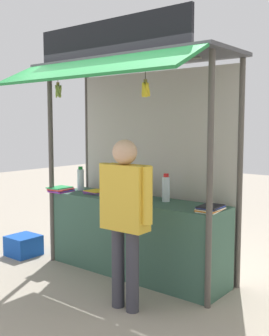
{
  "coord_description": "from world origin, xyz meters",
  "views": [
    {
      "loc": [
        2.92,
        -3.64,
        1.71
      ],
      "look_at": [
        0.0,
        0.0,
        1.22
      ],
      "focal_mm": 44.77,
      "sensor_mm": 36.0,
      "label": 1
    }
  ],
  "objects_px": {
    "magazine_stack_left": "(127,196)",
    "vendor_person": "(125,209)",
    "banana_bunch_leftmost": "(58,91)",
    "magazine_stack_far_left": "(96,192)",
    "water_bottle_far_right": "(134,185)",
    "plastic_crate": "(24,245)",
    "banana_bunch_rightmost": "(145,89)",
    "water_bottle_back_right": "(166,188)",
    "water_bottle_mid_left": "(81,179)",
    "magazine_stack_rear_center": "(210,208)",
    "magazine_stack_back_left": "(61,189)"
  },
  "relations": [
    {
      "from": "magazine_stack_left",
      "to": "vendor_person",
      "type": "height_order",
      "value": "vendor_person"
    },
    {
      "from": "banana_bunch_leftmost",
      "to": "magazine_stack_far_left",
      "type": "bearing_deg",
      "value": 56.9
    },
    {
      "from": "water_bottle_far_right",
      "to": "plastic_crate",
      "type": "bearing_deg",
      "value": -160.03
    },
    {
      "from": "water_bottle_far_right",
      "to": "banana_bunch_rightmost",
      "type": "height_order",
      "value": "banana_bunch_rightmost"
    },
    {
      "from": "magazine_stack_far_left",
      "to": "magazine_stack_left",
      "type": "distance_m",
      "value": 0.53
    },
    {
      "from": "magazine_stack_far_left",
      "to": "banana_bunch_rightmost",
      "type": "relative_size",
      "value": 0.84
    },
    {
      "from": "magazine_stack_far_left",
      "to": "banana_bunch_rightmost",
      "type": "bearing_deg",
      "value": -19.61
    },
    {
      "from": "water_bottle_back_right",
      "to": "banana_bunch_leftmost",
      "type": "distance_m",
      "value": 1.68
    },
    {
      "from": "water_bottle_far_right",
      "to": "water_bottle_mid_left",
      "type": "distance_m",
      "value": 0.81
    },
    {
      "from": "water_bottle_far_right",
      "to": "magazine_stack_left",
      "type": "xyz_separation_m",
      "value": [
        0.05,
        -0.2,
        -0.1
      ]
    },
    {
      "from": "banana_bunch_rightmost",
      "to": "magazine_stack_rear_center",
      "type": "bearing_deg",
      "value": 27.92
    },
    {
      "from": "magazine_stack_left",
      "to": "banana_bunch_rightmost",
      "type": "xyz_separation_m",
      "value": [
        0.5,
        -0.31,
        1.15
      ]
    },
    {
      "from": "water_bottle_mid_left",
      "to": "water_bottle_far_right",
      "type": "bearing_deg",
      "value": 5.64
    },
    {
      "from": "magazine_stack_left",
      "to": "banana_bunch_rightmost",
      "type": "bearing_deg",
      "value": -31.99
    },
    {
      "from": "magazine_stack_left",
      "to": "water_bottle_mid_left",
      "type": "bearing_deg",
      "value": 172.33
    },
    {
      "from": "magazine_stack_back_left",
      "to": "plastic_crate",
      "type": "relative_size",
      "value": 0.78
    },
    {
      "from": "water_bottle_mid_left",
      "to": "magazine_stack_left",
      "type": "bearing_deg",
      "value": -7.67
    },
    {
      "from": "water_bottle_mid_left",
      "to": "magazine_stack_far_left",
      "type": "relative_size",
      "value": 1.16
    },
    {
      "from": "plastic_crate",
      "to": "magazine_stack_back_left",
      "type": "bearing_deg",
      "value": 20.94
    },
    {
      "from": "magazine_stack_far_left",
      "to": "plastic_crate",
      "type": "distance_m",
      "value": 1.28
    },
    {
      "from": "magazine_stack_left",
      "to": "banana_bunch_rightmost",
      "type": "distance_m",
      "value": 1.29
    },
    {
      "from": "water_bottle_mid_left",
      "to": "magazine_stack_far_left",
      "type": "distance_m",
      "value": 0.36
    },
    {
      "from": "magazine_stack_left",
      "to": "banana_bunch_leftmost",
      "type": "distance_m",
      "value": 1.45
    },
    {
      "from": "water_bottle_back_right",
      "to": "magazine_stack_left",
      "type": "distance_m",
      "value": 0.48
    },
    {
      "from": "water_bottle_mid_left",
      "to": "water_bottle_back_right",
      "type": "xyz_separation_m",
      "value": [
        1.3,
        0.03,
        0.0
      ]
    },
    {
      "from": "plastic_crate",
      "to": "magazine_stack_left",
      "type": "bearing_deg",
      "value": 12.34
    },
    {
      "from": "banana_bunch_leftmost",
      "to": "water_bottle_back_right",
      "type": "bearing_deg",
      "value": 20.54
    },
    {
      "from": "magazine_stack_rear_center",
      "to": "banana_bunch_leftmost",
      "type": "height_order",
      "value": "banana_bunch_leftmost"
    },
    {
      "from": "water_bottle_mid_left",
      "to": "plastic_crate",
      "type": "relative_size",
      "value": 0.82
    },
    {
      "from": "magazine_stack_rear_center",
      "to": "magazine_stack_far_left",
      "type": "bearing_deg",
      "value": 177.6
    },
    {
      "from": "magazine_stack_rear_center",
      "to": "water_bottle_back_right",
      "type": "bearing_deg",
      "value": 166.13
    },
    {
      "from": "water_bottle_far_right",
      "to": "magazine_stack_far_left",
      "type": "height_order",
      "value": "water_bottle_far_right"
    },
    {
      "from": "magazine_stack_back_left",
      "to": "banana_bunch_rightmost",
      "type": "bearing_deg",
      "value": -7.21
    },
    {
      "from": "water_bottle_back_right",
      "to": "plastic_crate",
      "type": "distance_m",
      "value": 2.17
    },
    {
      "from": "water_bottle_back_right",
      "to": "banana_bunch_rightmost",
      "type": "bearing_deg",
      "value": -82.42
    },
    {
      "from": "vendor_person",
      "to": "magazine_stack_back_left",
      "type": "bearing_deg",
      "value": 157.59
    },
    {
      "from": "magazine_stack_back_left",
      "to": "banana_bunch_leftmost",
      "type": "xyz_separation_m",
      "value": [
        0.2,
        -0.18,
        1.2
      ]
    },
    {
      "from": "water_bottle_far_right",
      "to": "plastic_crate",
      "type": "height_order",
      "value": "water_bottle_far_right"
    },
    {
      "from": "water_bottle_mid_left",
      "to": "magazine_stack_left",
      "type": "relative_size",
      "value": 1.04
    },
    {
      "from": "magazine_stack_far_left",
      "to": "banana_bunch_leftmost",
      "type": "bearing_deg",
      "value": -123.1
    },
    {
      "from": "water_bottle_mid_left",
      "to": "magazine_stack_back_left",
      "type": "height_order",
      "value": "water_bottle_mid_left"
    },
    {
      "from": "water_bottle_back_right",
      "to": "magazine_stack_rear_center",
      "type": "distance_m",
      "value": 0.66
    },
    {
      "from": "magazine_stack_rear_center",
      "to": "plastic_crate",
      "type": "distance_m",
      "value": 2.69
    },
    {
      "from": "water_bottle_mid_left",
      "to": "banana_bunch_rightmost",
      "type": "distance_m",
      "value": 1.76
    },
    {
      "from": "magazine_stack_back_left",
      "to": "magazine_stack_left",
      "type": "xyz_separation_m",
      "value": [
        0.97,
        0.13,
        0.0
      ]
    },
    {
      "from": "magazine_stack_back_left",
      "to": "magazine_stack_left",
      "type": "bearing_deg",
      "value": 7.45
    },
    {
      "from": "magazine_stack_rear_center",
      "to": "banana_bunch_rightmost",
      "type": "bearing_deg",
      "value": -152.08
    },
    {
      "from": "water_bottle_back_right",
      "to": "water_bottle_mid_left",
      "type": "bearing_deg",
      "value": -178.84
    },
    {
      "from": "water_bottle_far_right",
      "to": "magazine_stack_left",
      "type": "bearing_deg",
      "value": -74.31
    },
    {
      "from": "magazine_stack_rear_center",
      "to": "magazine_stack_back_left",
      "type": "relative_size",
      "value": 1.04
    }
  ]
}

